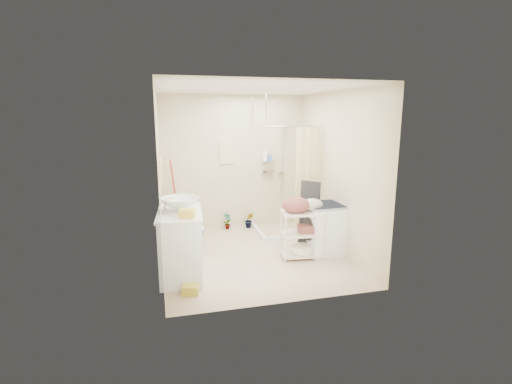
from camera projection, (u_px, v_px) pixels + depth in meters
The scene contains 23 objects.
floor at pixel (254, 255), 5.97m from camera, with size 3.20×3.20×0.00m, color #C7B295.
ceiling at pixel (253, 88), 5.44m from camera, with size 2.80×3.20×0.04m, color silver.
wall_back at pixel (234, 163), 7.23m from camera, with size 2.80×0.04×2.60m, color beige.
wall_front at pixel (287, 197), 4.19m from camera, with size 2.80×0.04×2.60m, color beige.
wall_left at pixel (160, 179), 5.37m from camera, with size 0.04×3.20×2.60m, color beige.
wall_right at pixel (337, 172), 6.04m from camera, with size 0.04×3.20×2.60m, color beige.
vanity at pixel (181, 244), 5.13m from camera, with size 0.59×1.05×0.93m, color white.
sink at pixel (181, 204), 5.09m from camera, with size 0.53×0.53×0.18m, color silver.
counter_basket at pixel (187, 213), 4.73m from camera, with size 0.20×0.15×0.11m, color yellow.
floor_basket at pixel (190, 288), 4.66m from camera, with size 0.29×0.22×0.16m, color gold.
toilet at pixel (186, 231), 6.13m from camera, with size 0.37×0.65×0.66m, color silver.
mop at pixel (173, 197), 6.96m from camera, with size 0.13×0.13×1.40m, color #A32014, non-canonical shape.
potted_plant_a at pixel (227, 221), 7.29m from camera, with size 0.18×0.12×0.33m, color #995334.
potted_plant_b at pixel (249, 220), 7.39m from camera, with size 0.17×0.14×0.31m, color #964A35.
hanging_towel at pixel (227, 153), 7.13m from camera, with size 0.28×0.03×0.42m, color #C8BF8E.
towel_ring at pixel (161, 169), 5.16m from camera, with size 0.04×0.22×0.34m, color #FCEA9E, non-canonical shape.
tp_holder at pixel (165, 217), 5.55m from camera, with size 0.08×0.12×0.14m, color white, non-canonical shape.
shower at pixel (284, 178), 6.96m from camera, with size 1.10×1.10×2.10m, color silver, non-canonical shape.
shampoo_bottle_a at pixel (265, 155), 7.25m from camera, with size 0.09×0.09×0.24m, color white.
shampoo_bottle_b at pixel (270, 157), 7.29m from camera, with size 0.07×0.07×0.16m, color #4059AC.
washing_machine at pixel (324, 228), 6.01m from camera, with size 0.55×0.57×0.81m, color white.
laundry_rack at pixel (302, 230), 5.80m from camera, with size 0.65×0.38×0.89m, color beige, non-canonical shape.
ironing_board at pixel (309, 215), 6.11m from camera, with size 0.34×0.10×1.18m, color black, non-canonical shape.
Camera 1 is at (-1.34, -5.48, 2.22)m, focal length 26.00 mm.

